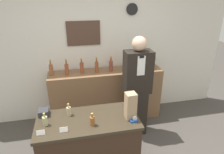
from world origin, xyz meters
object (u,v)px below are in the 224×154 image
Objects in this scene: paper_bag at (130,106)px; tape_dispenser at (134,120)px; potted_plant at (149,60)px; shopkeeper at (137,88)px.

paper_bag is 3.75× the size of tape_dispenser.
tape_dispenser is (-0.76, -1.45, -0.22)m from potted_plant.
shopkeeper is 0.97m from tape_dispenser.
shopkeeper reaches higher than tape_dispenser.
potted_plant is 1.65m from tape_dispenser.
tape_dispenser is at bearing -117.81° from potted_plant.
potted_plant is 1.57m from paper_bag.
shopkeeper is at bearing 65.73° from paper_bag.
potted_plant reaches higher than paper_bag.
paper_bag is at bearing -120.06° from potted_plant.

